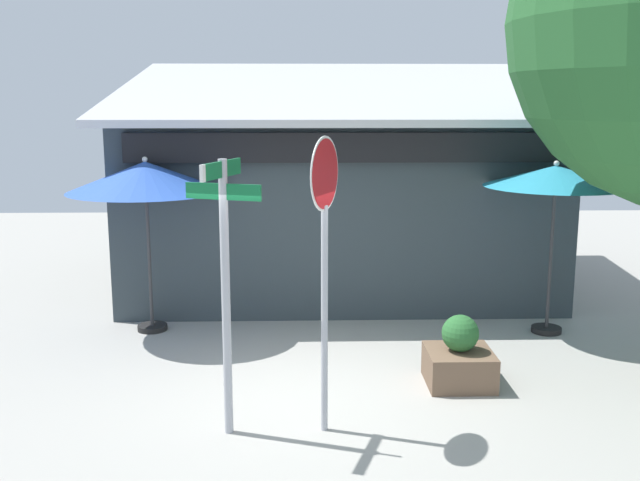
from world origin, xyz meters
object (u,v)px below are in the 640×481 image
street_sign_post (225,270)px  stop_sign (325,232)px  sidewalk_planter (459,359)px  patio_umbrella_teal_center (556,178)px  patio_umbrella_royal_blue_left (146,178)px

street_sign_post → stop_sign: stop_sign is taller
stop_sign → sidewalk_planter: stop_sign is taller
street_sign_post → patio_umbrella_teal_center: bearing=35.9°
patio_umbrella_royal_blue_left → sidewalk_planter: (4.15, -2.22, -1.97)m
street_sign_post → stop_sign: (1.00, 0.03, 0.38)m
street_sign_post → sidewalk_planter: bearing=24.9°
patio_umbrella_royal_blue_left → patio_umbrella_teal_center: patio_umbrella_royal_blue_left is taller
stop_sign → patio_umbrella_teal_center: 4.66m
street_sign_post → patio_umbrella_teal_center: 5.48m
street_sign_post → sidewalk_planter: size_ratio=3.28×
sidewalk_planter → stop_sign: bearing=-144.3°
street_sign_post → patio_umbrella_royal_blue_left: (-1.47, 3.46, 0.56)m
stop_sign → sidewalk_planter: 2.74m
stop_sign → street_sign_post: bearing=-178.1°
patio_umbrella_royal_blue_left → patio_umbrella_teal_center: size_ratio=1.02×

